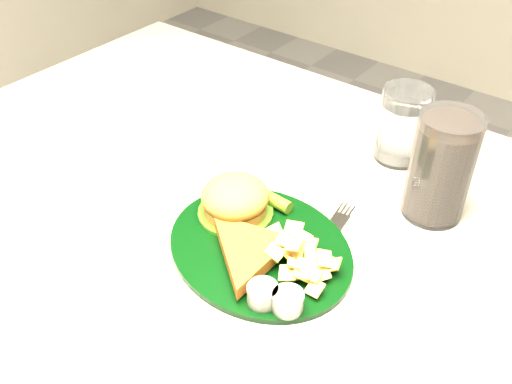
% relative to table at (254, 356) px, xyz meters
% --- Properties ---
extents(table, '(1.20, 0.80, 0.75)m').
position_rel_table_xyz_m(table, '(0.00, 0.00, 0.00)').
color(table, '#9E988F').
rests_on(table, ground).
extents(dinner_plate, '(0.31, 0.27, 0.06)m').
position_rel_table_xyz_m(dinner_plate, '(0.07, -0.08, 0.40)').
color(dinner_plate, black).
rests_on(dinner_plate, table).
extents(water_glass, '(0.09, 0.09, 0.12)m').
position_rel_table_xyz_m(water_glass, '(0.11, 0.23, 0.44)').
color(water_glass, white).
rests_on(water_glass, table).
extents(cola_glass, '(0.09, 0.09, 0.16)m').
position_rel_table_xyz_m(cola_glass, '(0.21, 0.14, 0.45)').
color(cola_glass, black).
rests_on(cola_glass, table).
extents(fork_napkin, '(0.16, 0.19, 0.01)m').
position_rel_table_xyz_m(fork_napkin, '(0.12, -0.05, 0.38)').
color(fork_napkin, white).
rests_on(fork_napkin, table).
extents(ramekin, '(0.05, 0.05, 0.03)m').
position_rel_table_xyz_m(ramekin, '(-0.31, 0.12, 0.39)').
color(ramekin, silver).
rests_on(ramekin, table).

